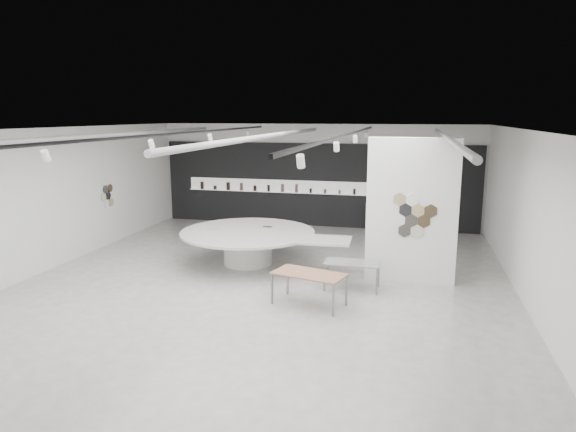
% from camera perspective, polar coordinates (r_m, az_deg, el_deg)
% --- Properties ---
extents(room, '(12.02, 14.02, 3.82)m').
position_cam_1_polar(room, '(12.48, -3.12, 1.67)').
color(room, '#B6B3AC').
rests_on(room, ground).
extents(back_wall_display, '(11.80, 0.27, 3.10)m').
position_cam_1_polar(back_wall_display, '(19.22, 2.91, 3.44)').
color(back_wall_display, black).
rests_on(back_wall_display, ground).
extents(partition_column, '(2.20, 0.38, 3.60)m').
position_cam_1_polar(partition_column, '(12.99, 13.58, 0.52)').
color(partition_column, white).
rests_on(partition_column, ground).
extents(display_island, '(4.90, 3.89, 0.96)m').
position_cam_1_polar(display_island, '(14.39, -4.21, -2.97)').
color(display_island, white).
rests_on(display_island, ground).
extents(sample_table_wood, '(1.71, 1.17, 0.73)m').
position_cam_1_polar(sample_table_wood, '(11.31, 2.37, -6.62)').
color(sample_table_wood, '#9F6E52').
rests_on(sample_table_wood, ground).
extents(sample_table_stone, '(1.32, 0.67, 0.67)m').
position_cam_1_polar(sample_table_stone, '(12.41, 7.13, -5.37)').
color(sample_table_stone, gray).
rests_on(sample_table_stone, ground).
extents(kitchen_counter, '(1.81, 0.85, 1.38)m').
position_cam_1_polar(kitchen_counter, '(18.67, 11.26, -0.24)').
color(kitchen_counter, white).
rests_on(kitchen_counter, ground).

